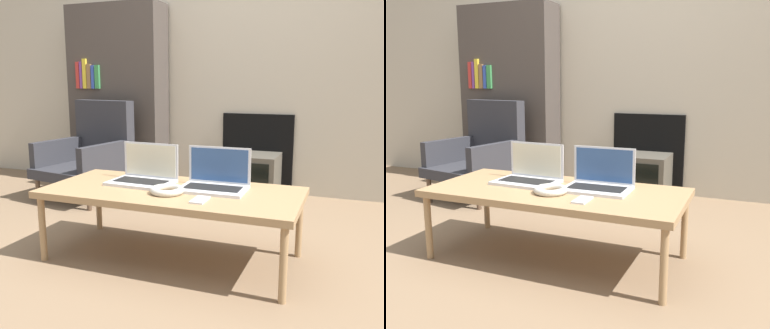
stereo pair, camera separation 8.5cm
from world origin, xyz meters
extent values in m
plane|color=#7A6047|center=(0.00, 0.00, 0.00)|extent=(14.00, 14.00, 0.00)
cube|color=#B7AD99|center=(0.00, 1.84, 1.30)|extent=(7.00, 0.06, 2.60)
cube|color=black|center=(0.11, 1.80, 0.34)|extent=(0.61, 0.03, 0.68)
cube|color=#9E7A51|center=(0.00, 0.21, 0.37)|extent=(1.36, 0.62, 0.04)
cylinder|color=#9E7A51|center=(-0.64, -0.06, 0.18)|extent=(0.04, 0.04, 0.35)
cylinder|color=#9E7A51|center=(0.64, -0.06, 0.18)|extent=(0.04, 0.04, 0.35)
cylinder|color=#9E7A51|center=(-0.64, 0.48, 0.18)|extent=(0.04, 0.04, 0.35)
cylinder|color=#9E7A51|center=(0.64, 0.48, 0.18)|extent=(0.04, 0.04, 0.35)
cube|color=silver|center=(-0.21, 0.27, 0.40)|extent=(0.36, 0.26, 0.02)
cube|color=black|center=(-0.21, 0.27, 0.41)|extent=(0.30, 0.15, 0.00)
cube|color=silver|center=(-0.21, 0.38, 0.50)|extent=(0.35, 0.02, 0.20)
cube|color=beige|center=(-0.21, 0.38, 0.50)|extent=(0.32, 0.02, 0.18)
cube|color=silver|center=(0.21, 0.27, 0.40)|extent=(0.35, 0.25, 0.02)
cube|color=black|center=(0.21, 0.27, 0.41)|extent=(0.30, 0.14, 0.00)
cube|color=silver|center=(0.21, 0.38, 0.50)|extent=(0.35, 0.01, 0.20)
cube|color=#2D4C7F|center=(0.21, 0.38, 0.50)|extent=(0.32, 0.01, 0.18)
torus|color=beige|center=(0.01, 0.13, 0.41)|extent=(0.18, 0.18, 0.03)
cube|color=silver|center=(0.21, 0.06, 0.39)|extent=(0.07, 0.13, 0.01)
cube|color=#4C473D|center=(0.11, 1.60, 0.18)|extent=(0.44, 0.38, 0.36)
cube|color=black|center=(0.11, 1.41, 0.18)|extent=(0.36, 0.01, 0.28)
cube|color=#2D2D33|center=(-1.17, 1.08, 0.24)|extent=(0.67, 0.73, 0.08)
cube|color=#2D2D33|center=(-1.12, 1.34, 0.53)|extent=(0.58, 0.19, 0.52)
cube|color=#2D2D33|center=(-1.42, 1.12, 0.38)|extent=(0.16, 0.58, 0.20)
cube|color=#2D2D33|center=(-0.92, 1.03, 0.38)|extent=(0.16, 0.58, 0.20)
cylinder|color=#4C3828|center=(-1.40, 0.80, 0.10)|extent=(0.04, 0.04, 0.20)
cylinder|color=#4C3828|center=(-0.93, 0.80, 0.10)|extent=(0.04, 0.04, 0.20)
cylinder|color=#4C3828|center=(-1.40, 1.35, 0.10)|extent=(0.04, 0.04, 0.20)
cylinder|color=#4C3828|center=(-0.93, 1.35, 0.10)|extent=(0.04, 0.04, 0.20)
cube|color=#3F3833|center=(-1.15, 1.64, 0.81)|extent=(0.88, 0.30, 1.62)
cube|color=#B22D28|center=(-1.46, 1.48, 1.00)|extent=(0.03, 0.02, 0.23)
cube|color=#6B387F|center=(-1.43, 1.48, 1.01)|extent=(0.02, 0.02, 0.23)
cube|color=gold|center=(-1.39, 1.48, 1.02)|extent=(0.04, 0.02, 0.26)
cube|color=brown|center=(-1.35, 1.48, 0.99)|extent=(0.04, 0.02, 0.21)
cube|color=#2D479E|center=(-1.31, 1.48, 0.99)|extent=(0.03, 0.02, 0.20)
cube|color=#337F42|center=(-1.26, 1.48, 0.99)|extent=(0.04, 0.02, 0.20)
camera|label=1|loc=(0.88, -1.80, 0.95)|focal=40.00mm
camera|label=2|loc=(0.96, -1.77, 0.95)|focal=40.00mm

